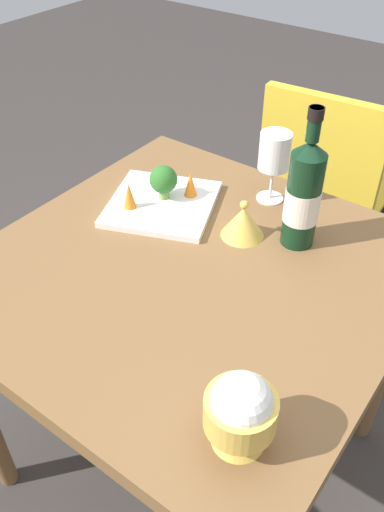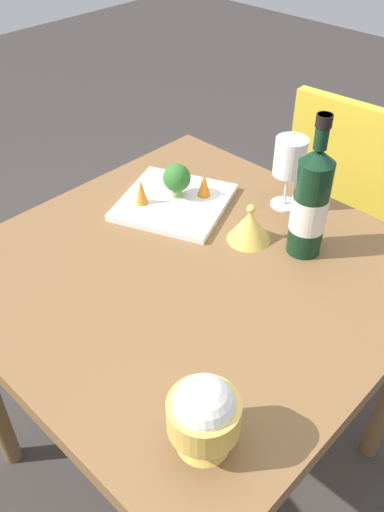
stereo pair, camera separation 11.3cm
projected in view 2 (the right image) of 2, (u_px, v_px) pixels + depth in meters
ground_plane at (192, 453)px, 1.61m from camera, size 8.00×8.00×0.00m
dining_table at (192, 297)px, 1.20m from camera, size 0.88×0.88×0.74m
chair_near_window at (353, 189)px, 1.77m from camera, size 0.43×0.43×0.85m
wine_bottle at (311, 202)px, 1.11m from camera, size 0.08×0.08×0.32m
wine_glass at (288, 158)px, 1.25m from camera, size 0.08×0.08×0.18m
rice_bowl at (204, 415)px, 0.78m from camera, size 0.11×0.11×0.14m
rice_bowl_lid at (250, 226)px, 1.20m from camera, size 0.10×0.10×0.09m
serving_plate at (174, 202)px, 1.32m from camera, size 0.33×0.33×0.02m
broccoli_floret at (177, 179)px, 1.30m from camera, size 0.07×0.07×0.09m
carrot_garnish_left at (204, 184)px, 1.31m from camera, size 0.03×0.03×0.06m
carrot_garnish_right at (141, 192)px, 1.29m from camera, size 0.03×0.03×0.07m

